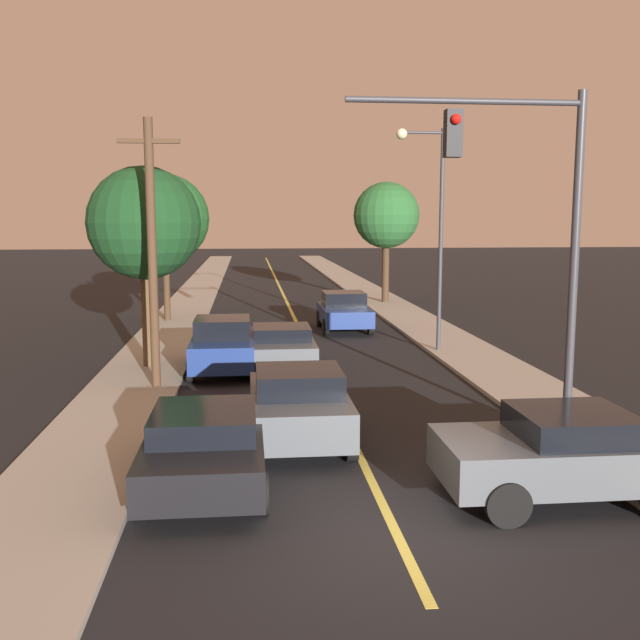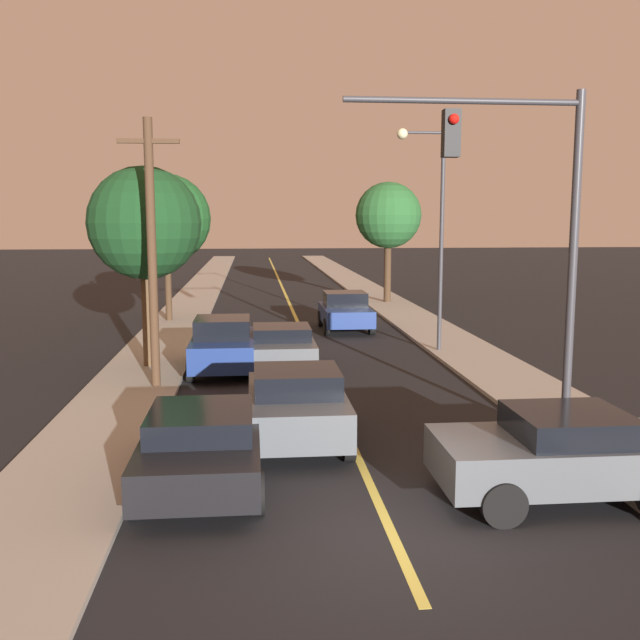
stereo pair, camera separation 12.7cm
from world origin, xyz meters
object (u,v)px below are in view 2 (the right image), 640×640
at_px(car_crossing_right, 560,453).
at_px(streetlamp_right, 432,211).
at_px(car_near_lane_front, 297,404).
at_px(car_near_lane_second, 282,345).
at_px(tree_left_far, 145,224).
at_px(utility_pole_left, 152,249).
at_px(car_outer_lane_second, 223,345).
at_px(traffic_signal_mast, 526,209).
at_px(car_outer_lane_front, 202,444).
at_px(tree_left_near, 166,219).
at_px(car_far_oncoming, 345,311).
at_px(tree_right_near, 388,216).

relative_size(car_crossing_right, streetlamp_right, 0.54).
bearing_deg(car_near_lane_front, car_near_lane_second, 90.00).
bearing_deg(tree_left_far, utility_pole_left, -78.47).
distance_m(car_outer_lane_second, traffic_signal_mast, 10.50).
xyz_separation_m(car_near_lane_second, tree_left_far, (-4.07, 0.33, 3.71)).
height_order(car_outer_lane_front, car_outer_lane_second, car_outer_lane_second).
xyz_separation_m(tree_left_near, tree_left_far, (0.51, -9.88, -0.14)).
bearing_deg(traffic_signal_mast, tree_left_near, 116.81).
bearing_deg(streetlamp_right, tree_left_near, 139.95).
xyz_separation_m(car_far_oncoming, utility_pole_left, (-6.44, -9.77, 3.00)).
bearing_deg(tree_left_near, utility_pole_left, -85.15).
xyz_separation_m(car_near_lane_front, car_near_lane_second, (0.00, 7.42, -0.09)).
height_order(traffic_signal_mast, tree_left_near, traffic_signal_mast).
height_order(tree_left_near, tree_left_far, tree_left_near).
xyz_separation_m(car_near_lane_second, car_outer_lane_front, (-1.77, -9.59, 0.02)).
bearing_deg(streetlamp_right, utility_pole_left, -152.50).
bearing_deg(traffic_signal_mast, car_near_lane_second, 120.11).
bearing_deg(car_far_oncoming, tree_left_near, -21.09).
xyz_separation_m(car_near_lane_front, utility_pole_left, (-3.50, 4.96, 2.99)).
bearing_deg(tree_right_near, tree_left_near, -151.24).
bearing_deg(car_outer_lane_second, tree_right_near, 63.88).
distance_m(car_near_lane_front, traffic_signal_mast, 6.05).
bearing_deg(car_outer_lane_front, streetlamp_right, 59.25).
relative_size(streetlamp_right, tree_left_near, 1.16).
bearing_deg(tree_right_near, car_outer_lane_second, -116.12).
distance_m(car_outer_lane_front, tree_right_near, 27.38).
bearing_deg(car_far_oncoming, streetlamp_right, 112.70).
height_order(car_crossing_right, traffic_signal_mast, traffic_signal_mast).
relative_size(traffic_signal_mast, utility_pole_left, 0.99).
bearing_deg(tree_left_near, streetlamp_right, -40.05).
bearing_deg(car_outer_lane_second, car_far_oncoming, 58.69).
xyz_separation_m(car_near_lane_front, streetlamp_right, (5.15, 9.46, 4.02)).
relative_size(car_far_oncoming, traffic_signal_mast, 0.55).
height_order(tree_left_near, tree_right_near, tree_left_near).
bearing_deg(tree_left_far, car_outer_lane_front, -76.96).
bearing_deg(utility_pole_left, car_near_lane_front, -54.79).
xyz_separation_m(car_near_lane_front, car_crossing_right, (4.12, -3.39, -0.03)).
distance_m(car_near_lane_front, tree_right_near, 24.81).
height_order(utility_pole_left, tree_left_far, utility_pole_left).
bearing_deg(car_outer_lane_second, utility_pole_left, -130.43).
bearing_deg(utility_pole_left, tree_right_near, 62.10).
relative_size(car_crossing_right, tree_right_near, 0.63).
xyz_separation_m(car_outer_lane_second, traffic_signal_mast, (6.32, -7.41, 3.94)).
relative_size(car_near_lane_front, car_near_lane_second, 1.01).
height_order(car_outer_lane_second, car_far_oncoming, car_outer_lane_second).
xyz_separation_m(car_crossing_right, tree_left_near, (-8.69, 21.02, 3.79)).
distance_m(car_far_oncoming, tree_left_near, 8.90).
height_order(car_near_lane_second, tree_right_near, tree_right_near).
relative_size(car_outer_lane_second, car_far_oncoming, 1.04).
xyz_separation_m(tree_left_near, tree_right_near, (10.97, 6.02, 0.15)).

